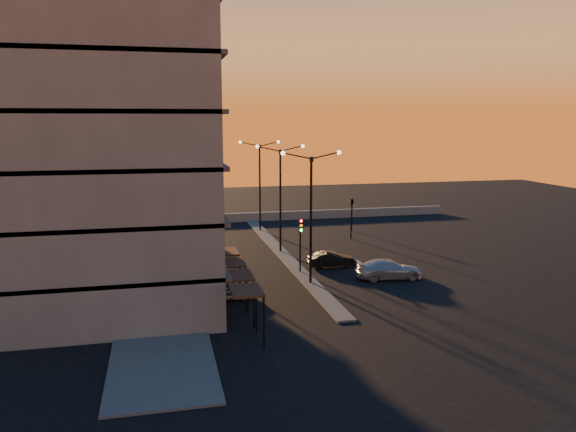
# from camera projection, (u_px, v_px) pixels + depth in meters

# --- Properties ---
(ground) EXTENTS (120.00, 120.00, 0.00)m
(ground) POSITION_uv_depth(u_px,v_px,m) (310.00, 284.00, 40.15)
(ground) COLOR black
(ground) RESTS_ON ground
(sidewalk_west) EXTENTS (5.00, 40.00, 0.12)m
(sidewalk_west) POSITION_uv_depth(u_px,v_px,m) (160.00, 277.00, 41.63)
(sidewalk_west) COLOR #4A4A47
(sidewalk_west) RESTS_ON ground
(median) EXTENTS (1.20, 36.00, 0.12)m
(median) POSITION_uv_depth(u_px,v_px,m) (280.00, 252.00, 49.74)
(median) COLOR #4A4A47
(median) RESTS_ON ground
(parapet) EXTENTS (44.00, 0.50, 1.00)m
(parapet) POSITION_uv_depth(u_px,v_px,m) (268.00, 216.00, 65.48)
(parapet) COLOR slate
(parapet) RESTS_ON ground
(building) EXTENTS (14.35, 17.08, 25.00)m
(building) POSITION_uv_depth(u_px,v_px,m) (96.00, 115.00, 35.04)
(building) COLOR #69635D
(building) RESTS_ON ground
(streetlamp_near) EXTENTS (4.32, 0.32, 9.51)m
(streetlamp_near) POSITION_uv_depth(u_px,v_px,m) (311.00, 207.00, 39.21)
(streetlamp_near) COLOR black
(streetlamp_near) RESTS_ON ground
(streetlamp_mid) EXTENTS (4.32, 0.32, 9.51)m
(streetlamp_mid) POSITION_uv_depth(u_px,v_px,m) (280.00, 190.00, 48.81)
(streetlamp_mid) COLOR black
(streetlamp_mid) RESTS_ON ground
(streetlamp_far) EXTENTS (4.32, 0.32, 9.51)m
(streetlamp_far) POSITION_uv_depth(u_px,v_px,m) (260.00, 178.00, 58.41)
(streetlamp_far) COLOR black
(streetlamp_far) RESTS_ON ground
(traffic_light_main) EXTENTS (0.28, 0.44, 4.25)m
(traffic_light_main) POSITION_uv_depth(u_px,v_px,m) (301.00, 236.00, 42.42)
(traffic_light_main) COLOR black
(traffic_light_main) RESTS_ON ground
(signal_east_a) EXTENTS (0.13, 0.16, 3.60)m
(signal_east_a) POSITION_uv_depth(u_px,v_px,m) (351.00, 220.00, 55.06)
(signal_east_a) COLOR black
(signal_east_a) RESTS_ON ground
(signal_east_b) EXTENTS (0.42, 1.99, 3.60)m
(signal_east_b) POSITION_uv_depth(u_px,v_px,m) (352.00, 202.00, 59.04)
(signal_east_b) COLOR black
(signal_east_b) RESTS_ON ground
(car_hatchback) EXTENTS (4.13, 2.03, 1.35)m
(car_hatchback) POSITION_uv_depth(u_px,v_px,m) (223.00, 290.00, 36.47)
(car_hatchback) COLOR #97999E
(car_hatchback) RESTS_ON ground
(car_sedan) EXTENTS (3.80, 1.35, 1.25)m
(car_sedan) POSITION_uv_depth(u_px,v_px,m) (332.00, 259.00, 44.67)
(car_sedan) COLOR black
(car_sedan) RESTS_ON ground
(car_wagon) EXTENTS (5.04, 2.44, 1.41)m
(car_wagon) POSITION_uv_depth(u_px,v_px,m) (389.00, 269.00, 41.39)
(car_wagon) COLOR #AFB3B7
(car_wagon) RESTS_ON ground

